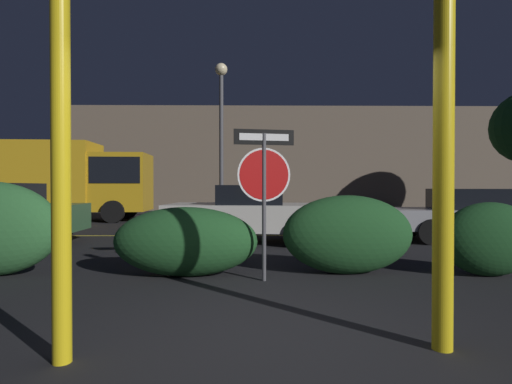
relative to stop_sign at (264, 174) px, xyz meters
name	(u,v)px	position (x,y,z in m)	size (l,w,h in m)	color
ground_plane	(269,339)	(-0.03, -2.19, -1.53)	(260.00, 260.00, 0.00)	black
road_center_stripe	(256,235)	(-0.03, 5.33, -1.53)	(33.28, 0.12, 0.01)	gold
stop_sign	(264,174)	(0.00, 0.00, 0.00)	(0.87, 0.17, 2.18)	#4C4C51
yellow_pole_left	(61,147)	(-1.65, -2.65, 0.13)	(0.14, 0.14, 3.33)	yellow
yellow_pole_right	(443,159)	(1.40, -2.44, 0.06)	(0.17, 0.17, 3.18)	yellow
hedge_bush_1	(186,241)	(-1.18, 0.32, -1.01)	(2.18, 0.89, 1.05)	#1E4C23
hedge_bush_2	(347,234)	(1.32, 0.45, -0.92)	(2.02, 0.84, 1.22)	#1E4C23
hedge_bush_3	(490,239)	(3.44, 0.26, -0.97)	(1.48, 0.73, 1.12)	#19421E
passing_car_2	(248,213)	(-0.27, 4.05, -0.83)	(4.05, 2.14, 1.39)	silver
passing_car_3	(480,214)	(5.55, 4.17, -0.87)	(5.05, 2.12, 1.30)	#9E9EA3
delivery_truck	(80,178)	(-6.98, 10.23, 0.15)	(5.61, 2.58, 3.10)	gold
street_lamp	(221,115)	(-1.31, 9.59, 2.57)	(0.47, 0.47, 6.08)	#4C4C51
building_backdrop	(287,160)	(2.01, 18.60, 1.43)	(25.69, 3.71, 5.92)	#6B5B4C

